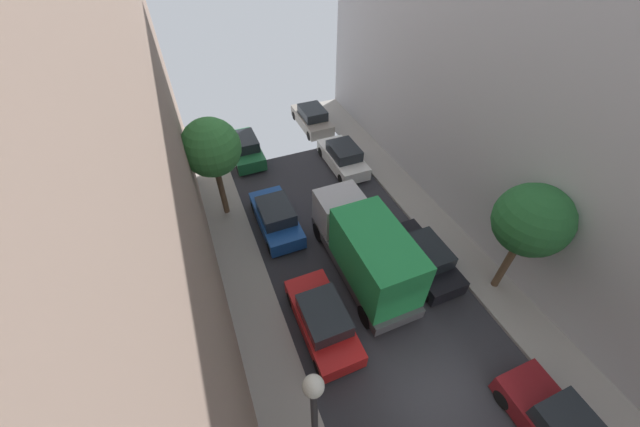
{
  "coord_description": "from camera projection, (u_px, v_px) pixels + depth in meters",
  "views": [
    {
      "loc": [
        -5.44,
        -2.64,
        13.06
      ],
      "look_at": [
        -0.45,
        9.53,
        0.5
      ],
      "focal_mm": 19.56,
      "sensor_mm": 36.0,
      "label": 1
    }
  ],
  "objects": [
    {
      "name": "parked_car_left_4",
      "position": [
        276.0,
        217.0,
        17.68
      ],
      "size": [
        1.78,
        4.2,
        1.57
      ],
      "color": "#194799",
      "rests_on": "ground"
    },
    {
      "name": "parked_car_right_4",
      "position": [
        312.0,
        118.0,
        25.04
      ],
      "size": [
        1.78,
        4.2,
        1.57
      ],
      "color": "gray",
      "rests_on": "ground"
    },
    {
      "name": "parked_car_left_3",
      "position": [
        323.0,
        320.0,
        13.54
      ],
      "size": [
        1.78,
        4.2,
        1.57
      ],
      "color": "red",
      "rests_on": "ground"
    },
    {
      "name": "delivery_truck",
      "position": [
        365.0,
        249.0,
        14.76
      ],
      "size": [
        2.26,
        6.6,
        3.38
      ],
      "color": "#4C4C51",
      "rests_on": "ground"
    },
    {
      "name": "street_tree_1",
      "position": [
        532.0,
        221.0,
        12.69
      ],
      "size": [
        2.75,
        2.75,
        5.37
      ],
      "color": "brown",
      "rests_on": "sidewalk_right"
    },
    {
      "name": "parked_car_right_3",
      "position": [
        343.0,
        157.0,
        21.53
      ],
      "size": [
        1.78,
        4.2,
        1.57
      ],
      "color": "white",
      "rests_on": "ground"
    },
    {
      "name": "lamp_post",
      "position": [
        314.0,
        419.0,
        7.97
      ],
      "size": [
        0.44,
        0.44,
        6.18
      ],
      "color": "#333338",
      "rests_on": "sidewalk_left"
    },
    {
      "name": "parked_car_right_2",
      "position": [
        423.0,
        257.0,
        15.79
      ],
      "size": [
        1.78,
        4.2,
        1.57
      ],
      "color": "black",
      "rests_on": "ground"
    },
    {
      "name": "sidewalk_right",
      "position": [
        541.0,
        341.0,
        13.6
      ],
      "size": [
        2.0,
        44.0,
        0.15
      ],
      "primitive_type": "cube",
      "color": "gray",
      "rests_on": "ground"
    },
    {
      "name": "ground",
      "position": [
        434.0,
        393.0,
        12.28
      ],
      "size": [
        32.0,
        32.0,
        0.0
      ],
      "primitive_type": "plane",
      "color": "#2D2D33"
    },
    {
      "name": "parked_car_left_5",
      "position": [
        245.0,
        148.0,
        22.26
      ],
      "size": [
        1.78,
        4.2,
        1.57
      ],
      "color": "#1E6638",
      "rests_on": "ground"
    },
    {
      "name": "street_tree_2",
      "position": [
        211.0,
        148.0,
        16.07
      ],
      "size": [
        2.77,
        2.77,
        5.41
      ],
      "color": "brown",
      "rests_on": "sidewalk_left"
    }
  ]
}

